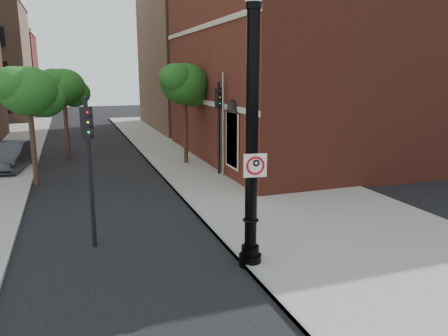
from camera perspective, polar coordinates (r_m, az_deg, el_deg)
name	(u,v)px	position (r m, az deg, el deg)	size (l,w,h in m)	color
ground	(173,283)	(11.29, -6.69, -14.75)	(120.00, 120.00, 0.00)	black
sidewalk_right	(245,175)	(22.02, 2.71, -0.90)	(8.00, 60.00, 0.12)	gray
curb_edge	(168,181)	(20.88, -7.38, -1.70)	(0.10, 60.00, 0.14)	gray
brick_wall_building	(368,54)	(29.95, 18.30, 13.99)	(22.30, 16.30, 12.50)	maroon
bg_building_tan_b	(263,52)	(43.79, 5.13, 14.86)	(22.00, 14.00, 14.00)	#865F49
lamppost	(252,145)	(11.18, 3.64, 2.99)	(0.61, 0.61, 7.17)	black
no_parking_sign	(255,165)	(11.12, 4.10, 0.35)	(0.61, 0.13, 0.61)	white
parked_car	(10,156)	(25.81, -26.17, 1.37)	(1.59, 4.55, 1.50)	#2C2C31
traffic_signal_left	(89,148)	(13.09, -17.27, 2.51)	(0.36, 0.40, 4.47)	black
traffic_signal_right	(219,113)	(21.53, -0.68, 7.14)	(0.36, 0.41, 4.67)	black
utility_pole	(223,127)	(21.03, -0.13, 5.41)	(0.10, 0.10, 5.13)	#999999
street_tree_a	(29,92)	(21.41, -24.10, 9.01)	(2.99, 2.70, 5.39)	#2F2213
street_tree_b	(64,88)	(27.68, -20.16, 9.79)	(2.96, 2.68, 5.34)	#2F2213
street_tree_c	(185,85)	(24.38, -5.09, 10.73)	(3.11, 2.81, 5.60)	#2F2213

